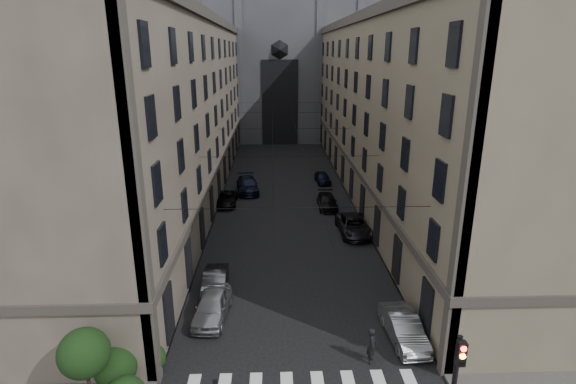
{
  "coord_description": "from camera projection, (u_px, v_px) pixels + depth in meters",
  "views": [
    {
      "loc": [
        -1.32,
        -12.07,
        15.33
      ],
      "look_at": [
        -0.52,
        10.77,
        8.13
      ],
      "focal_mm": 28.0,
      "sensor_mm": 36.0,
      "label": 1
    }
  ],
  "objects": [
    {
      "name": "sidewalk_left",
      "position": [
        191.0,
        194.0,
        50.09
      ],
      "size": [
        7.0,
        80.0,
        0.15
      ],
      "primitive_type": "cube",
      "color": "#383533",
      "rests_on": "ground"
    },
    {
      "name": "sidewalk_right",
      "position": [
        377.0,
        192.0,
        50.8
      ],
      "size": [
        7.0,
        80.0,
        0.15
      ],
      "primitive_type": "cube",
      "color": "#383533",
      "rests_on": "ground"
    },
    {
      "name": "building_left",
      "position": [
        157.0,
        110.0,
        47.21
      ],
      "size": [
        13.6,
        60.6,
        18.85
      ],
      "color": "#4A4339",
      "rests_on": "ground"
    },
    {
      "name": "building_right",
      "position": [
        410.0,
        109.0,
        48.11
      ],
      "size": [
        13.6,
        60.6,
        18.85
      ],
      "color": "brown",
      "rests_on": "ground"
    },
    {
      "name": "gothic_tower",
      "position": [
        279.0,
        37.0,
        82.26
      ],
      "size": [
        35.0,
        23.0,
        58.0
      ],
      "color": "#2D2D33",
      "rests_on": "ground"
    },
    {
      "name": "traffic_light_right",
      "position": [
        456.0,
        380.0,
        17.18
      ],
      "size": [
        0.34,
        0.5,
        5.2
      ],
      "color": "black",
      "rests_on": "ground"
    },
    {
      "name": "shrub_cluster",
      "position": [
        110.0,
        367.0,
        20.09
      ],
      "size": [
        3.9,
        4.4,
        3.9
      ],
      "color": "black",
      "rests_on": "sidewalk_left"
    },
    {
      "name": "tram_wires",
      "position": [
        285.0,
        130.0,
        47.94
      ],
      "size": [
        14.0,
        60.0,
        0.43
      ],
      "color": "black",
      "rests_on": "ground"
    },
    {
      "name": "car_left_near",
      "position": [
        212.0,
        306.0,
        26.78
      ],
      "size": [
        2.25,
        4.78,
        1.58
      ],
      "primitive_type": "imported",
      "rotation": [
        0.0,
        0.0,
        -0.08
      ],
      "color": "gray",
      "rests_on": "ground"
    },
    {
      "name": "car_left_midnear",
      "position": [
        215.0,
        282.0,
        29.72
      ],
      "size": [
        1.58,
        4.36,
        1.43
      ],
      "primitive_type": "imported",
      "rotation": [
        0.0,
        0.0,
        0.02
      ],
      "color": "black",
      "rests_on": "ground"
    },
    {
      "name": "car_left_midfar",
      "position": [
        226.0,
        199.0,
        46.65
      ],
      "size": [
        2.15,
        4.65,
        1.29
      ],
      "primitive_type": "imported",
      "rotation": [
        0.0,
        0.0,
        0.0
      ],
      "color": "black",
      "rests_on": "ground"
    },
    {
      "name": "car_left_far",
      "position": [
        248.0,
        185.0,
        50.8
      ],
      "size": [
        3.02,
        5.88,
        1.63
      ],
      "primitive_type": "imported",
      "rotation": [
        0.0,
        0.0,
        0.13
      ],
      "color": "black",
      "rests_on": "ground"
    },
    {
      "name": "car_right_near",
      "position": [
        404.0,
        328.0,
        24.7
      ],
      "size": [
        1.9,
        4.68,
        1.51
      ],
      "primitive_type": "imported",
      "rotation": [
        0.0,
        0.0,
        0.07
      ],
      "color": "slate",
      "rests_on": "ground"
    },
    {
      "name": "car_right_midnear",
      "position": [
        354.0,
        226.0,
        39.17
      ],
      "size": [
        2.76,
        5.6,
        1.53
      ],
      "primitive_type": "imported",
      "rotation": [
        0.0,
        0.0,
        0.04
      ],
      "color": "black",
      "rests_on": "ground"
    },
    {
      "name": "car_right_midfar",
      "position": [
        327.0,
        201.0,
        45.77
      ],
      "size": [
        1.89,
        4.59,
        1.33
      ],
      "primitive_type": "imported",
      "rotation": [
        0.0,
        0.0,
        -0.01
      ],
      "color": "black",
      "rests_on": "ground"
    },
    {
      "name": "car_right_far",
      "position": [
        323.0,
        178.0,
        54.37
      ],
      "size": [
        1.87,
        4.03,
        1.34
      ],
      "primitive_type": "imported",
      "rotation": [
        0.0,
        0.0,
        0.08
      ],
      "color": "black",
      "rests_on": "ground"
    },
    {
      "name": "pedestrian",
      "position": [
        372.0,
        345.0,
        22.88
      ],
      "size": [
        0.61,
        0.8,
        1.96
      ],
      "primitive_type": "imported",
      "rotation": [
        0.0,
        0.0,
        1.36
      ],
      "color": "black",
      "rests_on": "ground"
    }
  ]
}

